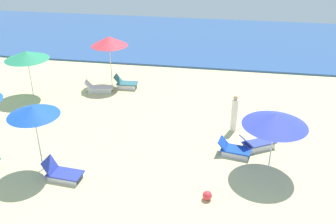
% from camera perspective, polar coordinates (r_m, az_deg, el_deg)
% --- Properties ---
extents(ocean, '(60.00, 12.68, 0.12)m').
position_cam_1_polar(ocean, '(30.03, 6.32, 10.69)').
color(ocean, '#2F538E').
rests_on(ocean, ground_plane).
extents(umbrella_0, '(1.83, 1.83, 2.64)m').
position_cam_1_polar(umbrella_0, '(14.10, -19.44, 0.15)').
color(umbrella_0, silver).
rests_on(umbrella_0, ground_plane).
extents(lounge_chair_0_0, '(1.40, 0.78, 0.75)m').
position_cam_1_polar(lounge_chair_0_0, '(14.47, -15.51, -8.65)').
color(lounge_chair_0_0, silver).
rests_on(lounge_chair_0_0, ground_plane).
extents(umbrella_1, '(1.99, 1.99, 2.77)m').
position_cam_1_polar(umbrella_1, '(21.10, -8.75, 10.38)').
color(umbrella_1, silver).
rests_on(umbrella_1, ground_plane).
extents(lounge_chair_1_0, '(1.28, 0.66, 0.73)m').
position_cam_1_polar(lounge_chair_1_0, '(21.24, -6.35, 4.29)').
color(lounge_chair_1_0, silver).
rests_on(lounge_chair_1_0, ground_plane).
extents(lounge_chair_1_1, '(1.55, 0.78, 0.63)m').
position_cam_1_polar(lounge_chair_1_1, '(21.02, -10.33, 3.59)').
color(lounge_chair_1_1, silver).
rests_on(lounge_chair_1_1, ground_plane).
extents(umbrella_2, '(2.22, 2.22, 2.45)m').
position_cam_1_polar(umbrella_2, '(20.75, -20.30, 7.92)').
color(umbrella_2, silver).
rests_on(umbrella_2, ground_plane).
extents(umbrella_6, '(2.33, 2.33, 2.36)m').
position_cam_1_polar(umbrella_6, '(13.97, 15.70, -1.07)').
color(umbrella_6, silver).
rests_on(umbrella_6, ground_plane).
extents(lounge_chair_6_0, '(1.38, 0.86, 0.61)m').
position_cam_1_polar(lounge_chair_6_0, '(15.48, 9.75, -5.45)').
color(lounge_chair_6_0, silver).
rests_on(lounge_chair_6_0, ground_plane).
extents(lounge_chair_6_1, '(1.58, 1.24, 0.69)m').
position_cam_1_polar(lounge_chair_6_1, '(15.99, 13.09, -4.55)').
color(lounge_chair_6_1, silver).
rests_on(lounge_chair_6_1, ground_plane).
extents(beachgoer_0, '(0.35, 0.35, 1.68)m').
position_cam_1_polar(beachgoer_0, '(16.91, 9.82, -0.30)').
color(beachgoer_0, white).
rests_on(beachgoer_0, ground_plane).
extents(beach_ball_0, '(0.32, 0.32, 0.32)m').
position_cam_1_polar(beach_ball_0, '(13.16, 5.85, -12.24)').
color(beach_ball_0, '#E5323E').
rests_on(beach_ball_0, ground_plane).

